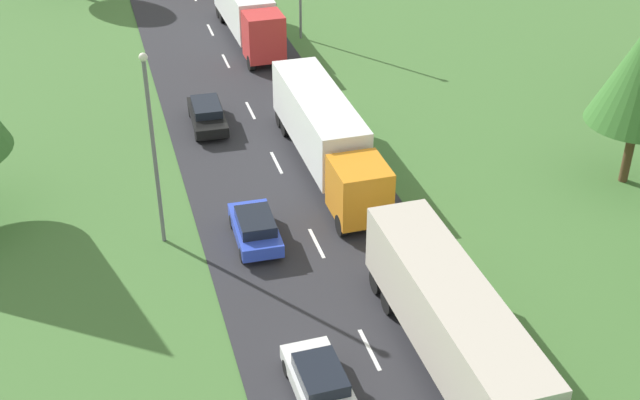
% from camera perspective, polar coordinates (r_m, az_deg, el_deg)
% --- Properties ---
extents(road, '(10.00, 140.00, 0.06)m').
position_cam_1_polar(road, '(37.36, 0.39, -4.21)').
color(road, '#2B2B30').
rests_on(road, ground).
extents(lane_marking_centre, '(0.16, 123.16, 0.01)m').
position_cam_1_polar(lane_marking_centre, '(35.62, 1.41, -6.19)').
color(lane_marking_centre, white).
rests_on(lane_marking_centre, road).
extents(truck_lead, '(2.63, 14.42, 3.58)m').
position_cam_1_polar(truck_lead, '(30.53, 9.75, -9.31)').
color(truck_lead, green).
rests_on(truck_lead, road).
extents(truck_second, '(2.56, 13.05, 3.64)m').
position_cam_1_polar(truck_second, '(43.38, 0.38, 4.49)').
color(truck_second, orange).
rests_on(truck_second, road).
extents(truck_third, '(2.68, 11.95, 3.62)m').
position_cam_1_polar(truck_third, '(60.72, -4.90, 12.51)').
color(truck_third, red).
rests_on(truck_third, road).
extents(car_second, '(1.91, 3.96, 1.39)m').
position_cam_1_polar(car_second, '(30.59, -0.04, -11.98)').
color(car_second, white).
rests_on(car_second, road).
extents(car_third, '(1.96, 4.11, 1.45)m').
position_cam_1_polar(car_third, '(38.32, -4.35, -1.86)').
color(car_third, blue).
rests_on(car_third, road).
extents(car_fourth, '(1.98, 4.64, 1.37)m').
position_cam_1_polar(car_fourth, '(48.81, -7.55, 5.70)').
color(car_fourth, black).
rests_on(car_fourth, road).
extents(lamppost_second, '(0.36, 0.36, 9.07)m').
position_cam_1_polar(lamppost_second, '(36.93, -11.12, 3.79)').
color(lamppost_second, slate).
rests_on(lamppost_second, ground).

